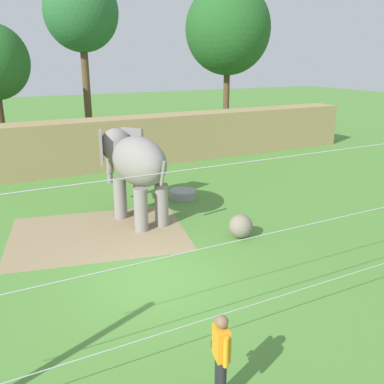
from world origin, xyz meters
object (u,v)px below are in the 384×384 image
Objects in this scene: water_tub at (183,194)px; enrichment_ball at (241,226)px; zookeeper at (221,355)px; elephant at (134,163)px.

enrichment_ball is at bearing -91.99° from water_tub.
elephant is at bearing 78.27° from zookeeper.
zookeeper is at bearing -113.35° from water_tub.
elephant reaches higher than water_tub.
zookeeper reaches higher than enrichment_ball.
enrichment_ball is 4.50m from water_tub.
enrichment_ball is at bearing 53.19° from zookeeper.
zookeeper reaches higher than water_tub.
elephant reaches higher than enrichment_ball.
elephant is 5.32× the size of enrichment_ball.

